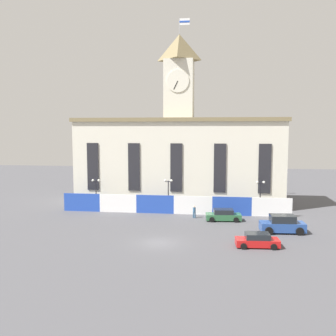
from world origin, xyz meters
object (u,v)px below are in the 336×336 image
street_lamp_right (96,187)px  street_lamp_left (260,190)px  street_lamp_far_left (168,188)px  car_green_wagon (223,215)px  pedestrian (194,211)px  car_blue_van (282,225)px  car_red_sedan (257,240)px

street_lamp_right → street_lamp_left: size_ratio=0.96×
street_lamp_far_left → car_green_wagon: 9.52m
pedestrian → street_lamp_far_left: bearing=68.7°
street_lamp_left → car_blue_van: (1.50, -9.47, -2.54)m
street_lamp_right → car_red_sedan: (22.12, -15.28, -2.72)m
car_blue_van → pedestrian: 12.24m
car_blue_van → street_lamp_right: bearing=155.6°
car_blue_van → car_red_sedan: size_ratio=1.16×
street_lamp_left → car_red_sedan: street_lamp_left is taller
street_lamp_far_left → street_lamp_left: bearing=0.0°
street_lamp_right → car_blue_van: (25.60, -9.47, -2.43)m
street_lamp_far_left → car_green_wagon: street_lamp_far_left is taller
street_lamp_left → car_green_wagon: street_lamp_left is taller
street_lamp_far_left → street_lamp_left: size_ratio=1.00×
car_blue_van → car_green_wagon: bearing=139.3°
street_lamp_right → street_lamp_far_left: bearing=0.0°
car_blue_van → car_green_wagon: size_ratio=1.11×
street_lamp_right → car_green_wagon: size_ratio=0.98×
street_lamp_left → car_green_wagon: size_ratio=1.01×
street_lamp_far_left → street_lamp_left: 13.16m
car_blue_van → car_red_sedan: (-3.48, -5.81, -0.29)m
street_lamp_left → car_blue_van: bearing=-81.0°
street_lamp_far_left → car_blue_van: (14.66, -9.47, -2.55)m
car_red_sedan → street_lamp_far_left: bearing=122.7°
street_lamp_left → car_blue_van: size_ratio=0.92×
street_lamp_left → car_red_sedan: 15.67m
car_green_wagon → pedestrian: pedestrian is taller
car_blue_van → car_red_sedan: 6.78m
street_lamp_left → street_lamp_far_left: bearing=180.0°
car_red_sedan → car_green_wagon: bearing=103.2°
car_blue_van → car_red_sedan: bearing=-124.9°
street_lamp_right → car_green_wagon: bearing=-13.3°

